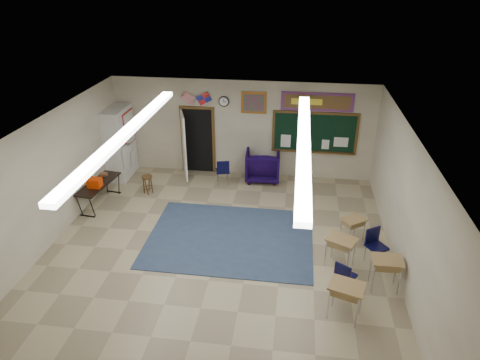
# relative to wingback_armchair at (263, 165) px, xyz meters

# --- Properties ---
(floor) EXTENTS (9.00, 9.00, 0.00)m
(floor) POSITION_rel_wingback_armchair_xyz_m (-0.69, -4.15, -0.48)
(floor) COLOR tan
(floor) RESTS_ON ground
(back_wall) EXTENTS (8.00, 0.04, 3.00)m
(back_wall) POSITION_rel_wingback_armchair_xyz_m (-0.69, 0.35, 1.02)
(back_wall) COLOR beige
(back_wall) RESTS_ON floor
(left_wall) EXTENTS (0.04, 9.00, 3.00)m
(left_wall) POSITION_rel_wingback_armchair_xyz_m (-4.69, -4.15, 1.02)
(left_wall) COLOR beige
(left_wall) RESTS_ON floor
(right_wall) EXTENTS (0.04, 9.00, 3.00)m
(right_wall) POSITION_rel_wingback_armchair_xyz_m (3.31, -4.15, 1.02)
(right_wall) COLOR beige
(right_wall) RESTS_ON floor
(ceiling) EXTENTS (8.00, 9.00, 0.04)m
(ceiling) POSITION_rel_wingback_armchair_xyz_m (-0.69, -4.15, 2.52)
(ceiling) COLOR silver
(ceiling) RESTS_ON back_wall
(area_rug) EXTENTS (4.00, 3.00, 0.02)m
(area_rug) POSITION_rel_wingback_armchair_xyz_m (-0.49, -3.35, -0.47)
(area_rug) COLOR #31425D
(area_rug) RESTS_ON floor
(fluorescent_strips) EXTENTS (3.86, 6.00, 0.10)m
(fluorescent_strips) POSITION_rel_wingback_armchair_xyz_m (-0.69, -4.15, 2.46)
(fluorescent_strips) COLOR white
(fluorescent_strips) RESTS_ON ceiling
(doorway) EXTENTS (1.10, 0.89, 2.16)m
(doorway) POSITION_rel_wingback_armchair_xyz_m (-2.19, 0.20, 0.58)
(doorway) COLOR black
(doorway) RESTS_ON back_wall
(chalkboard) EXTENTS (2.55, 0.14, 1.30)m
(chalkboard) POSITION_rel_wingback_armchair_xyz_m (1.51, 0.31, 0.99)
(chalkboard) COLOR #543718
(chalkboard) RESTS_ON back_wall
(bulletin_board) EXTENTS (2.10, 0.05, 0.55)m
(bulletin_board) POSITION_rel_wingback_armchair_xyz_m (1.51, 0.32, 1.97)
(bulletin_board) COLOR red
(bulletin_board) RESTS_ON back_wall
(framed_art_print) EXTENTS (0.75, 0.05, 0.65)m
(framed_art_print) POSITION_rel_wingback_armchair_xyz_m (-0.34, 0.32, 1.87)
(framed_art_print) COLOR #A3631F
(framed_art_print) RESTS_ON back_wall
(wall_clock) EXTENTS (0.32, 0.05, 0.32)m
(wall_clock) POSITION_rel_wingback_armchair_xyz_m (-1.24, 0.32, 1.87)
(wall_clock) COLOR black
(wall_clock) RESTS_ON back_wall
(wall_flags) EXTENTS (1.16, 0.06, 0.70)m
(wall_flags) POSITION_rel_wingback_armchair_xyz_m (-2.09, 0.29, 2.00)
(wall_flags) COLOR red
(wall_flags) RESTS_ON back_wall
(storage_cabinet) EXTENTS (0.59, 1.25, 2.20)m
(storage_cabinet) POSITION_rel_wingback_armchair_xyz_m (-4.40, -0.30, 0.62)
(storage_cabinet) COLOR silver
(storage_cabinet) RESTS_ON floor
(wingback_armchair) EXTENTS (1.08, 1.11, 0.96)m
(wingback_armchair) POSITION_rel_wingback_armchair_xyz_m (0.00, 0.00, 0.00)
(wingback_armchair) COLOR black
(wingback_armchair) RESTS_ON floor
(student_chair_reading) EXTENTS (0.50, 0.50, 0.82)m
(student_chair_reading) POSITION_rel_wingback_armchair_xyz_m (-1.17, -0.48, -0.07)
(student_chair_reading) COLOR black
(student_chair_reading) RESTS_ON floor
(student_chair_desk_a) EXTENTS (0.53, 0.53, 0.77)m
(student_chair_desk_a) POSITION_rel_wingback_armchair_xyz_m (2.12, -4.93, -0.09)
(student_chair_desk_a) COLOR black
(student_chair_desk_a) RESTS_ON floor
(student_chair_desk_b) EXTENTS (0.58, 0.58, 0.83)m
(student_chair_desk_b) POSITION_rel_wingback_armchair_xyz_m (2.88, -3.87, -0.06)
(student_chair_desk_b) COLOR black
(student_chair_desk_b) RESTS_ON floor
(student_desk_front_left) EXTENTS (0.75, 0.68, 0.73)m
(student_desk_front_left) POSITION_rel_wingback_armchair_xyz_m (2.07, -4.09, -0.07)
(student_desk_front_left) COLOR #9E8149
(student_desk_front_left) RESTS_ON floor
(student_desk_front_right) EXTENTS (0.66, 0.63, 0.64)m
(student_desk_front_right) POSITION_rel_wingback_armchair_xyz_m (2.44, -3.07, -0.12)
(student_desk_front_right) COLOR #9E8149
(student_desk_front_right) RESTS_ON floor
(student_desk_back_left) EXTENTS (0.75, 0.64, 0.76)m
(student_desk_back_left) POSITION_rel_wingback_armchair_xyz_m (2.06, -5.64, -0.05)
(student_desk_back_left) COLOR #9E8149
(student_desk_back_left) RESTS_ON floor
(student_desk_back_right) EXTENTS (0.62, 0.47, 0.74)m
(student_desk_back_right) POSITION_rel_wingback_armchair_xyz_m (2.93, -4.71, -0.07)
(student_desk_back_right) COLOR #9E8149
(student_desk_back_right) RESTS_ON floor
(folding_table) EXTENTS (0.71, 1.63, 0.90)m
(folding_table) POSITION_rel_wingback_armchair_xyz_m (-4.34, -2.18, -0.12)
(folding_table) COLOR black
(folding_table) RESTS_ON floor
(wooden_stool) EXTENTS (0.31, 0.31, 0.55)m
(wooden_stool) POSITION_rel_wingback_armchair_xyz_m (-3.23, -1.38, -0.20)
(wooden_stool) COLOR #553619
(wooden_stool) RESTS_ON floor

